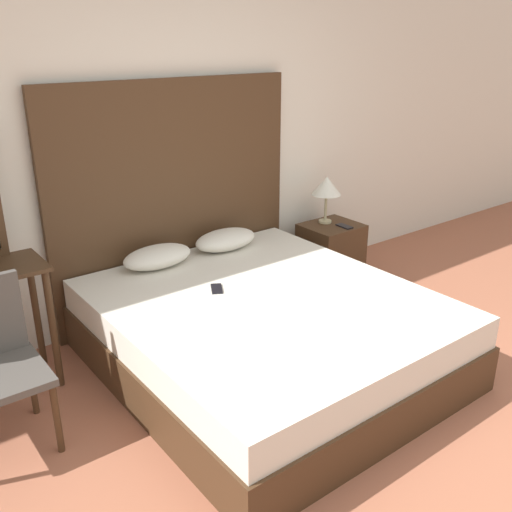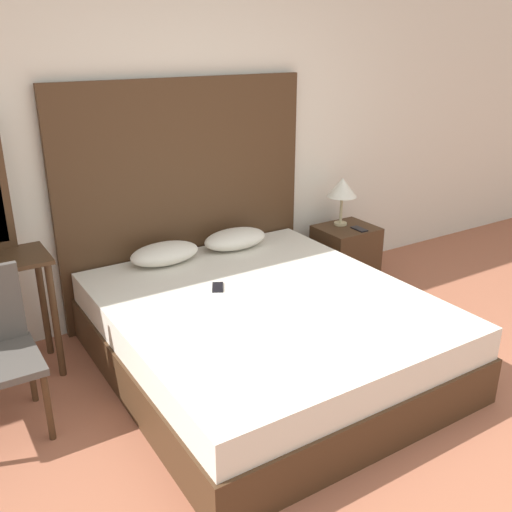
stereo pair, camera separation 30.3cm
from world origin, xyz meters
name	(u,v)px [view 1 (the left image)]	position (x,y,z in m)	size (l,w,h in m)	color
ground_plane	(437,465)	(0.00, 0.00, 0.00)	(16.00, 16.00, 0.00)	#9E5B42
wall_back	(180,135)	(0.00, 2.44, 1.35)	(10.00, 0.06, 2.70)	silver
bed	(266,333)	(-0.11, 1.27, 0.25)	(1.89, 2.14, 0.50)	#422B19
headboard	(176,201)	(-0.11, 2.36, 0.88)	(1.98, 0.05, 1.77)	#422B19
pillow_left	(158,257)	(-0.40, 2.14, 0.57)	(0.51, 0.29, 0.15)	silver
pillow_right	(226,240)	(0.19, 2.14, 0.57)	(0.51, 0.29, 0.15)	silver
phone_on_bed	(217,289)	(-0.29, 1.56, 0.50)	(0.13, 0.17, 0.01)	black
nightstand	(330,252)	(1.24, 2.05, 0.25)	(0.48, 0.42, 0.51)	#422B19
table_lamp	(327,187)	(1.23, 2.13, 0.83)	(0.25, 0.25, 0.41)	tan
phone_on_nightstand	(344,226)	(1.28, 1.94, 0.51)	(0.08, 0.15, 0.01)	black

